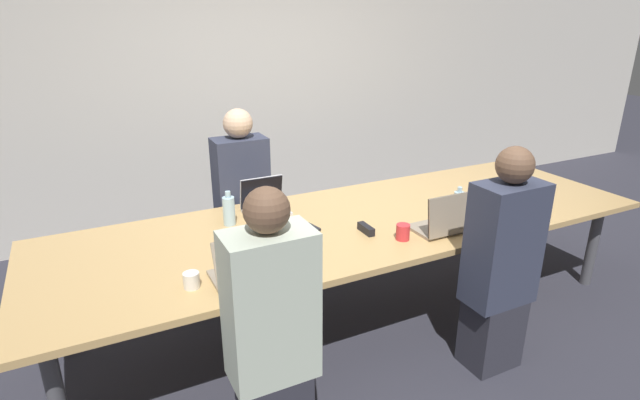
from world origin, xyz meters
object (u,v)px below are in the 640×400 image
stapler (366,229)px  person_far_midleft (242,201)px  bottle_far_midleft (229,210)px  person_near_left (272,335)px  person_near_midright (501,266)px  laptop_near_left (247,267)px  laptop_far_midleft (264,202)px  bottle_near_midright (458,203)px  cup_near_left (191,280)px  cup_near_midright (403,232)px  laptop_near_midright (444,221)px

stapler → person_far_midleft: bearing=115.7°
bottle_far_midleft → person_near_left: bearing=-98.0°
person_near_midright → stapler: person_near_midright is taller
laptop_near_left → laptop_far_midleft: 0.97m
laptop_near_left → person_near_left: 0.44m
person_near_left → bottle_far_midleft: (0.17, 1.18, 0.16)m
person_far_midleft → stapler: (0.49, -1.04, 0.07)m
bottle_near_midright → cup_near_left: bearing=-174.9°
cup_near_midright → bottle_near_midright: size_ratio=0.49×
laptop_near_midright → laptop_far_midleft: 1.24m
laptop_near_midright → bottle_far_midleft: laptop_near_midright is taller
person_near_left → cup_near_left: 0.55m
person_near_left → laptop_near_midright: (1.35, 0.44, 0.14)m
person_far_midleft → bottle_far_midleft: size_ratio=5.99×
person_near_midright → laptop_far_midleft: person_near_midright is taller
laptop_near_midright → person_far_midleft: bearing=-53.5°
person_near_left → bottle_far_midleft: bearing=-98.0°
stapler → person_near_midright: bearing=-50.8°
laptop_near_left → bottle_near_midright: 1.62m
laptop_near_midright → bottle_far_midleft: size_ratio=1.51×
cup_near_midright → person_far_midleft: bearing=117.5°
person_far_midleft → bottle_far_midleft: 0.59m
cup_near_left → person_far_midleft: bearing=61.4°
laptop_near_midright → laptop_far_midleft: laptop_near_midright is taller
laptop_near_midright → stapler: 0.50m
laptop_near_midright → cup_near_midright: size_ratio=3.54×
person_near_midright → bottle_near_midright: (0.22, 0.63, 0.15)m
laptop_near_left → person_near_midright: (1.39, -0.41, -0.13)m
cup_near_midright → stapler: bearing=128.4°
stapler → person_near_left: bearing=-143.3°
laptop_near_midright → person_near_midright: size_ratio=0.25×
cup_near_left → person_far_midleft: size_ratio=0.06×
bottle_far_midleft → laptop_far_midleft: bearing=22.0°
laptop_near_midright → stapler: laptop_near_midright is taller
person_far_midleft → stapler: person_far_midleft is taller
cup_near_midright → person_near_midright: bearing=-51.3°
person_near_midright → bottle_near_midright: person_near_midright is taller
person_near_midright → laptop_far_midleft: bearing=-52.9°
laptop_near_midright → person_near_midright: (0.07, -0.43, -0.14)m
cup_near_left → bottle_near_midright: size_ratio=0.41×
cup_near_left → bottle_near_midright: (1.89, 0.17, 0.05)m
person_far_midleft → laptop_near_midright: bearing=-53.5°
person_near_midright → cup_near_midright: size_ratio=13.96×
laptop_far_midleft → stapler: bearing=-54.5°
person_near_left → bottle_near_midright: size_ratio=6.83×
person_near_midright → bottle_far_midleft: size_ratio=5.94×
person_near_left → bottle_near_midright: person_near_left is taller
laptop_near_midright → person_near_left: bearing=18.1°
person_far_midleft → bottle_near_midright: bearing=-40.8°
cup_near_left → cup_near_midright: 1.30m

